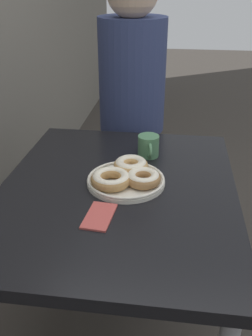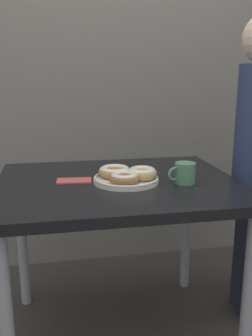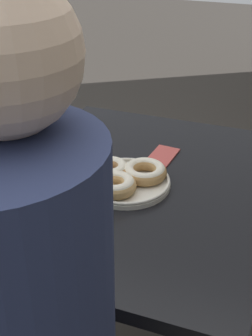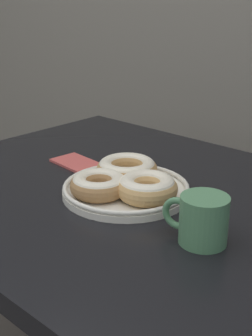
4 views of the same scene
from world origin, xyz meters
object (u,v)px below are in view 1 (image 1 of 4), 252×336
object	(u,v)px
donut_plate	(127,176)
coffee_mug	(148,146)
person_figure	(132,111)
dining_table	(118,208)
napkin	(99,216)

from	to	relation	value
donut_plate	coffee_mug	distance (m)	0.24
coffee_mug	person_figure	bearing A→B (deg)	14.69
donut_plate	coffee_mug	size ratio (longest dim) A/B	2.41
dining_table	donut_plate	distance (m)	0.12
dining_table	napkin	xyz separation A→B (m)	(-0.18, 0.03, 0.09)
coffee_mug	person_figure	world-z (taller)	person_figure
donut_plate	dining_table	bearing A→B (deg)	136.95
dining_table	person_figure	xyz separation A→B (m)	(0.72, 0.04, 0.11)
donut_plate	napkin	world-z (taller)	donut_plate
dining_table	coffee_mug	bearing A→B (deg)	-18.08
donut_plate	coffee_mug	world-z (taller)	coffee_mug
dining_table	coffee_mug	world-z (taller)	coffee_mug
coffee_mug	person_figure	size ratio (longest dim) A/B	0.08
person_figure	napkin	distance (m)	0.90
donut_plate	person_figure	bearing A→B (deg)	5.35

